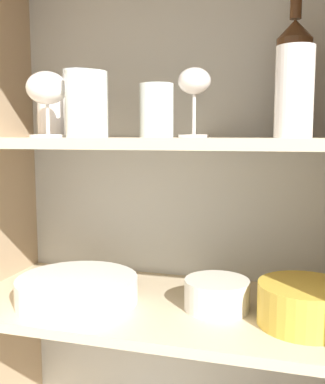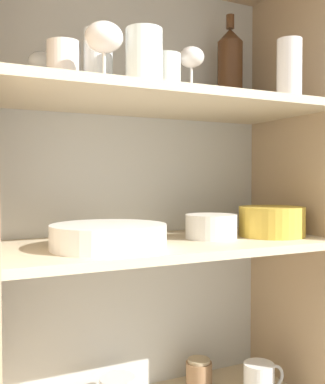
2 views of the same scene
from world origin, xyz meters
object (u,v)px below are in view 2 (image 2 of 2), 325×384
(plate_stack_white, at_px, (108,236))
(serving_bowl_small, at_px, (211,225))
(wine_bottle, at_px, (230,70))
(storage_jar, at_px, (199,374))
(mixing_bowl_large, at_px, (272,220))

(plate_stack_white, distance_m, serving_bowl_small, 0.30)
(wine_bottle, distance_m, serving_bowl_small, 0.48)
(serving_bowl_small, height_order, storage_jar, serving_bowl_small)
(mixing_bowl_large, relative_size, storage_jar, 2.03)
(mixing_bowl_large, height_order, serving_bowl_small, mixing_bowl_large)
(mixing_bowl_large, distance_m, storage_jar, 0.49)
(wine_bottle, xyz_separation_m, mixing_bowl_large, (0.04, -0.15, -0.43))
(wine_bottle, distance_m, storage_jar, 0.89)
(wine_bottle, xyz_separation_m, storage_jar, (-0.11, -0.01, -0.88))
(mixing_bowl_large, bearing_deg, plate_stack_white, -178.88)
(plate_stack_white, xyz_separation_m, storage_jar, (0.32, 0.15, -0.43))
(wine_bottle, relative_size, mixing_bowl_large, 1.61)
(serving_bowl_small, bearing_deg, plate_stack_white, -171.89)
(plate_stack_white, xyz_separation_m, serving_bowl_small, (0.29, 0.04, 0.01))
(storage_jar, bearing_deg, plate_stack_white, -154.92)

